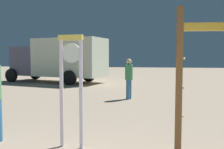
% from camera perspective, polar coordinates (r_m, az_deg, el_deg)
% --- Properties ---
extents(standing_clock, '(0.48, 0.13, 2.09)m').
position_cam_1_polar(standing_clock, '(4.50, -9.62, -1.22)').
color(standing_clock, white).
rests_on(standing_clock, ground_plane).
extents(arrow_sign, '(1.05, 0.27, 2.56)m').
position_cam_1_polar(arrow_sign, '(4.44, 19.74, 3.85)').
color(arrow_sign, brown).
rests_on(arrow_sign, ground_plane).
extents(person_distant, '(0.31, 0.31, 1.63)m').
position_cam_1_polar(person_distant, '(9.74, 4.00, -0.52)').
color(person_distant, teal).
rests_on(person_distant, ground_plane).
extents(box_truck_near, '(7.18, 4.09, 2.92)m').
position_cam_1_polar(box_truck_near, '(16.78, -12.20, 3.65)').
color(box_truck_near, silver).
rests_on(box_truck_near, ground_plane).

